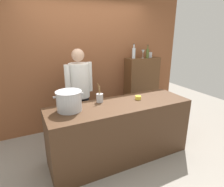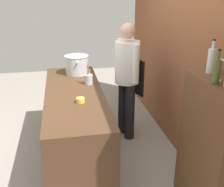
{
  "view_description": "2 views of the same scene",
  "coord_description": "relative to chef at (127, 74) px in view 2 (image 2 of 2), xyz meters",
  "views": [
    {
      "loc": [
        -1.28,
        -2.32,
        1.92
      ],
      "look_at": [
        0.08,
        0.44,
        0.92
      ],
      "focal_mm": 30.65,
      "sensor_mm": 36.0,
      "label": 1
    },
    {
      "loc": [
        3.14,
        -0.12,
        2.11
      ],
      "look_at": [
        0.29,
        0.42,
        0.96
      ],
      "focal_mm": 43.66,
      "sensor_mm": 36.0,
      "label": 2
    }
  ],
  "objects": [
    {
      "name": "stockpot_large",
      "position": [
        -0.35,
        -0.67,
        0.07
      ],
      "size": [
        0.41,
        0.35,
        0.27
      ],
      "color": "#B7BABF",
      "rests_on": "prep_counter"
    },
    {
      "name": "wine_bottle_olive",
      "position": [
        1.64,
        0.32,
        0.51
      ],
      "size": [
        0.06,
        0.06,
        0.28
      ],
      "color": "#475123",
      "rests_on": "bar_cabinet"
    },
    {
      "name": "wine_glass_wide",
      "position": [
        1.57,
        0.39,
        0.53
      ],
      "size": [
        0.07,
        0.07,
        0.18
      ],
      "color": "silver",
      "rests_on": "bar_cabinet"
    },
    {
      "name": "utensil_crock",
      "position": [
        0.14,
        -0.56,
        0.01
      ],
      "size": [
        0.1,
        0.1,
        0.29
      ],
      "color": "#B7BABF",
      "rests_on": "prep_counter"
    },
    {
      "name": "chef",
      "position": [
        0.0,
        0.0,
        0.0
      ],
      "size": [
        0.51,
        0.39,
        1.66
      ],
      "rotation": [
        0.0,
        0.0,
        3.42
      ],
      "color": "black",
      "rests_on": "ground_plane"
    },
    {
      "name": "wine_bottle_clear",
      "position": [
        1.36,
        0.43,
        0.52
      ],
      "size": [
        0.07,
        0.07,
        0.31
      ],
      "color": "silver",
      "rests_on": "bar_cabinet"
    },
    {
      "name": "butter_jar",
      "position": [
        0.74,
        -0.71,
        -0.04
      ],
      "size": [
        0.09,
        0.09,
        0.05
      ],
      "primitive_type": "cylinder",
      "color": "yellow",
      "rests_on": "prep_counter"
    },
    {
      "name": "bar_cabinet",
      "position": [
        1.59,
        0.42,
        -0.28
      ],
      "size": [
        0.76,
        0.32,
        1.37
      ],
      "primitive_type": "cube",
      "color": "brown",
      "rests_on": "ground_plane"
    },
    {
      "name": "ground_plane",
      "position": [
        0.38,
        -0.77,
        -0.96
      ],
      "size": [
        8.0,
        8.0,
        0.0
      ],
      "primitive_type": "plane",
      "color": "gray"
    },
    {
      "name": "brick_back_panel",
      "position": [
        0.38,
        0.63,
        0.54
      ],
      "size": [
        4.4,
        0.1,
        3.0
      ],
      "primitive_type": "cube",
      "color": "brown",
      "rests_on": "ground_plane"
    },
    {
      "name": "prep_counter",
      "position": [
        0.38,
        -0.77,
        -0.51
      ],
      "size": [
        2.17,
        0.7,
        0.9
      ],
      "primitive_type": "cube",
      "color": "#472D1C",
      "rests_on": "ground_plane"
    }
  ]
}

